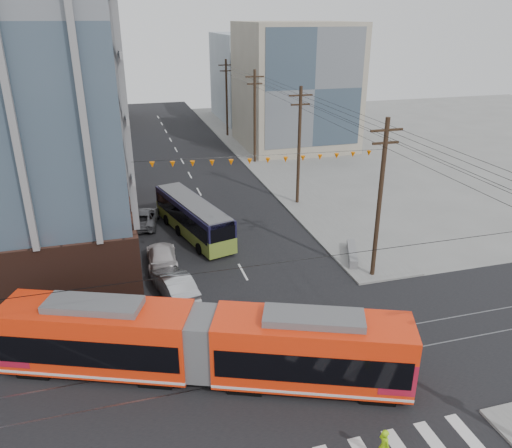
{
  "coord_description": "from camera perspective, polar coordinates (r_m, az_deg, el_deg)",
  "views": [
    {
      "loc": [
        -7.65,
        -16.18,
        16.76
      ],
      "look_at": [
        0.14,
        11.12,
        4.83
      ],
      "focal_mm": 35.0,
      "sensor_mm": 36.0,
      "label": 1
    }
  ],
  "objects": [
    {
      "name": "parked_car_silver",
      "position": [
        32.57,
        -9.31,
        -6.83
      ],
      "size": [
        2.79,
        5.29,
        1.66
      ],
      "primitive_type": "imported",
      "rotation": [
        0.0,
        0.0,
        3.36
      ],
      "color": "#A6A8AC",
      "rests_on": "ground"
    },
    {
      "name": "bg_bldg_nw_near",
      "position": [
        69.26,
        -24.38,
        14.42
      ],
      "size": [
        18.0,
        16.0,
        18.0
      ],
      "primitive_type": "cube",
      "color": "#8C99A5",
      "rests_on": "ground"
    },
    {
      "name": "bg_bldg_ne_far",
      "position": [
        88.54,
        1.07,
        16.46
      ],
      "size": [
        16.0,
        16.0,
        14.0
      ],
      "primitive_type": "cube",
      "color": "#8C99A5",
      "rests_on": "ground"
    },
    {
      "name": "pedestrian",
      "position": [
        22.4,
        14.42,
        -23.4
      ],
      "size": [
        0.5,
        0.67,
        1.69
      ],
      "primitive_type": "imported",
      "rotation": [
        0.0,
        0.0,
        1.73
      ],
      "color": "#9CE00F",
      "rests_on": "ground"
    },
    {
      "name": "city_bus",
      "position": [
        40.94,
        -7.21,
        0.74
      ],
      "size": [
        4.99,
        10.95,
        3.04
      ],
      "primitive_type": null,
      "rotation": [
        0.0,
        0.0,
        0.26
      ],
      "color": "#151333",
      "rests_on": "ground"
    },
    {
      "name": "jersey_barrier",
      "position": [
        37.68,
        10.92,
        -3.42
      ],
      "size": [
        2.27,
        3.89,
        0.77
      ],
      "primitive_type": "cube",
      "rotation": [
        0.0,
        0.0,
        -0.39
      ],
      "color": "slate",
      "rests_on": "ground"
    },
    {
      "name": "bg_bldg_nw_far",
      "position": [
        88.67,
        -20.93,
        17.01
      ],
      "size": [
        16.0,
        18.0,
        20.0
      ],
      "primitive_type": "cube",
      "color": "gray",
      "rests_on": "ground"
    },
    {
      "name": "parked_car_white",
      "position": [
        36.64,
        -10.72,
        -3.59
      ],
      "size": [
        2.22,
        5.09,
        1.46
      ],
      "primitive_type": "imported",
      "rotation": [
        0.0,
        0.0,
        3.11
      ],
      "color": "silver",
      "rests_on": "ground"
    },
    {
      "name": "parked_car_grey",
      "position": [
        43.85,
        -12.71,
        0.74
      ],
      "size": [
        3.28,
        5.48,
        1.42
      ],
      "primitive_type": "imported",
      "rotation": [
        0.0,
        0.0,
        2.95
      ],
      "color": "#505156",
      "rests_on": "ground"
    },
    {
      "name": "bg_bldg_ne_near",
      "position": [
        68.96,
        4.44,
        15.43
      ],
      "size": [
        14.0,
        14.0,
        16.0
      ],
      "primitive_type": "cube",
      "color": "gray",
      "rests_on": "ground"
    },
    {
      "name": "ground",
      "position": [
        24.52,
        7.3,
        -20.56
      ],
      "size": [
        160.0,
        160.0,
        0.0
      ],
      "primitive_type": "plane",
      "color": "slate"
    },
    {
      "name": "streetcar",
      "position": [
        25.15,
        -6.12,
        -13.51
      ],
      "size": [
        19.58,
        10.11,
        3.85
      ],
      "primitive_type": null,
      "rotation": [
        0.0,
        0.0,
        -0.39
      ],
      "color": "#F62F0C",
      "rests_on": "ground"
    },
    {
      "name": "utility_pole_far",
      "position": [
        74.82,
        -3.37,
        14.1
      ],
      "size": [
        0.3,
        0.3,
        11.0
      ],
      "primitive_type": "cylinder",
      "color": "black",
      "rests_on": "ground"
    }
  ]
}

